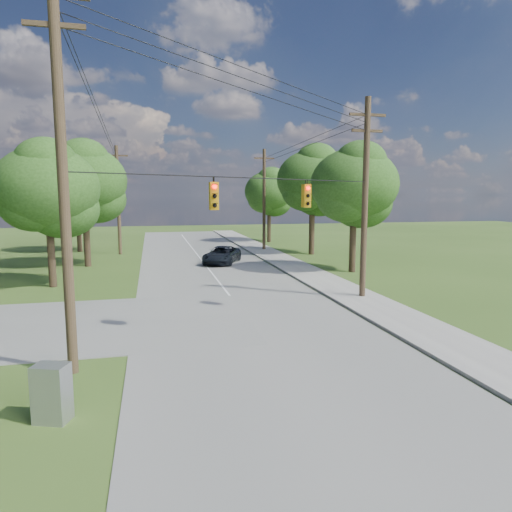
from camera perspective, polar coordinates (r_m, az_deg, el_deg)
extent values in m
plane|color=#334F1A|center=(15.38, -4.42, -13.39)|extent=(140.00, 140.00, 0.00)
cube|color=gray|center=(20.39, -0.92, -8.01)|extent=(10.00, 100.00, 0.03)
cube|color=#ACA9A1|center=(22.69, 15.98, -6.58)|extent=(2.60, 100.00, 0.12)
cylinder|color=#4B3727|center=(14.84, -23.00, 8.91)|extent=(0.32, 0.32, 12.00)
cube|color=#4B3727|center=(15.58, -23.90, 24.90)|extent=(1.70, 0.12, 0.14)
cylinder|color=#4B3727|center=(24.78, 13.46, 6.81)|extent=(0.32, 0.32, 10.50)
cube|color=#4B3727|center=(25.11, 13.78, 16.78)|extent=(2.00, 0.12, 0.14)
cube|color=#4B3727|center=(25.00, 13.72, 14.97)|extent=(1.70, 0.12, 0.14)
cylinder|color=#4B3727|center=(45.56, 1.02, 6.97)|extent=(0.32, 0.32, 10.00)
cube|color=#4B3727|center=(45.70, 1.03, 12.12)|extent=(2.00, 0.12, 0.14)
cylinder|color=#4B3727|center=(44.31, -16.83, 6.63)|extent=(0.32, 0.32, 10.00)
cube|color=#4B3727|center=(44.45, -17.04, 11.92)|extent=(2.00, 0.12, 0.14)
cylinder|color=black|center=(19.50, 0.01, 21.99)|extent=(13.52, 7.63, 1.53)
cylinder|color=black|center=(19.41, 0.01, 20.84)|extent=(13.52, 7.63, 1.53)
cylinder|color=black|center=(19.32, 0.01, 19.69)|extent=(13.52, 7.63, 1.53)
cylinder|color=black|center=(35.19, 5.49, 13.85)|extent=(0.03, 22.00, 0.53)
cylinder|color=black|center=(29.89, -18.75, 16.06)|extent=(0.43, 29.60, 2.03)
cylinder|color=black|center=(35.15, 5.48, 13.20)|extent=(0.03, 22.00, 0.53)
cylinder|color=black|center=(29.83, -18.72, 15.30)|extent=(0.43, 29.60, 2.03)
cylinder|color=black|center=(18.90, 0.01, 9.71)|extent=(13.52, 7.63, 0.04)
cube|color=#C68A0B|center=(17.39, -5.24, 7.47)|extent=(0.32, 0.22, 1.05)
sphere|color=#FF0C05|center=(17.25, -5.19, 8.63)|extent=(0.17, 0.17, 0.17)
cube|color=#C68A0B|center=(17.62, -5.35, 7.47)|extent=(0.32, 0.22, 1.05)
sphere|color=#FF0C05|center=(17.77, -5.42, 8.60)|extent=(0.17, 0.17, 0.17)
cube|color=#C68A0B|center=(20.99, 6.40, 7.47)|extent=(0.32, 0.22, 1.05)
sphere|color=#FF0C05|center=(20.86, 6.54, 8.43)|extent=(0.17, 0.17, 0.17)
cube|color=#C68A0B|center=(21.22, 6.18, 7.48)|extent=(0.32, 0.22, 1.05)
sphere|color=#FF0C05|center=(21.35, 6.07, 8.42)|extent=(0.17, 0.17, 0.17)
cylinder|color=#3E311F|center=(30.06, -24.17, -0.58)|extent=(0.45, 0.45, 3.15)
ellipsoid|color=#1F4414|center=(29.81, -24.63, 7.76)|extent=(6.00, 6.00, 4.92)
cylinder|color=#3E311F|center=(37.72, -20.37, 1.42)|extent=(0.50, 0.50, 3.50)
ellipsoid|color=#1F4414|center=(37.55, -20.71, 8.79)|extent=(6.40, 6.40, 5.25)
cylinder|color=#3E311F|center=(47.87, -21.23, 2.49)|extent=(0.48, 0.47, 3.32)
ellipsoid|color=#1F4414|center=(47.72, -21.49, 8.01)|extent=(6.00, 6.00, 4.92)
cylinder|color=#3E311F|center=(33.55, 11.97, 0.87)|extent=(0.48, 0.48, 3.32)
ellipsoid|color=#1F4414|center=(33.34, 12.19, 8.75)|extent=(6.20, 6.20, 5.08)
cylinder|color=#3E311F|center=(42.93, 6.97, 2.65)|extent=(0.52, 0.52, 3.67)
ellipsoid|color=#1F4414|center=(42.80, 7.09, 9.46)|extent=(6.60, 6.60, 5.41)
cylinder|color=#3E311F|center=(54.09, 1.64, 3.44)|extent=(0.45, 0.45, 3.15)
ellipsoid|color=#1F4414|center=(53.95, 1.66, 8.07)|extent=(5.80, 5.80, 4.76)
imported|color=black|center=(36.93, -4.29, 0.13)|extent=(4.05, 5.42, 1.37)
cube|color=#95989B|center=(12.63, -24.16, -15.37)|extent=(0.94, 0.81, 1.44)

